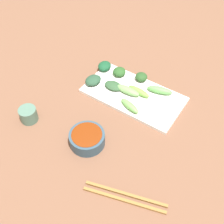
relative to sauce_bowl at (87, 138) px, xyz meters
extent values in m
cube|color=brown|center=(0.15, -0.03, -0.03)|extent=(2.10, 2.10, 0.02)
cylinder|color=#2F495A|center=(0.00, 0.00, 0.00)|extent=(0.11, 0.11, 0.04)
cylinder|color=maroon|center=(0.00, 0.00, 0.01)|extent=(0.09, 0.09, 0.02)
cube|color=white|center=(0.25, -0.02, -0.02)|extent=(0.18, 0.35, 0.01)
ellipsoid|color=#274B22|center=(0.33, 0.00, 0.00)|extent=(0.06, 0.06, 0.03)
ellipsoid|color=#61A953|center=(0.31, -0.09, 0.00)|extent=(0.05, 0.09, 0.02)
ellipsoid|color=#2E5131|center=(0.24, 0.06, 0.00)|extent=(0.05, 0.07, 0.02)
ellipsoid|color=#71A35B|center=(0.24, 0.01, 0.00)|extent=(0.03, 0.09, 0.02)
ellipsoid|color=#274832|center=(0.22, 0.14, 0.00)|extent=(0.07, 0.06, 0.03)
ellipsoid|color=#184C2C|center=(0.30, 0.15, 0.00)|extent=(0.06, 0.05, 0.03)
ellipsoid|color=#6DA53F|center=(0.26, -0.03, 0.00)|extent=(0.03, 0.09, 0.02)
ellipsoid|color=#6DB455|center=(0.19, -0.04, 0.00)|extent=(0.05, 0.09, 0.02)
ellipsoid|color=#285223|center=(0.31, 0.08, 0.00)|extent=(0.05, 0.05, 0.03)
cube|color=olive|center=(-0.10, -0.19, -0.02)|extent=(0.07, 0.22, 0.01)
cube|color=olive|center=(-0.08, -0.19, -0.02)|extent=(0.07, 0.22, 0.01)
cylinder|color=#4E7161|center=(-0.03, 0.22, 0.00)|extent=(0.06, 0.06, 0.05)
camera|label=1|loc=(-0.39, -0.35, 0.72)|focal=46.87mm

